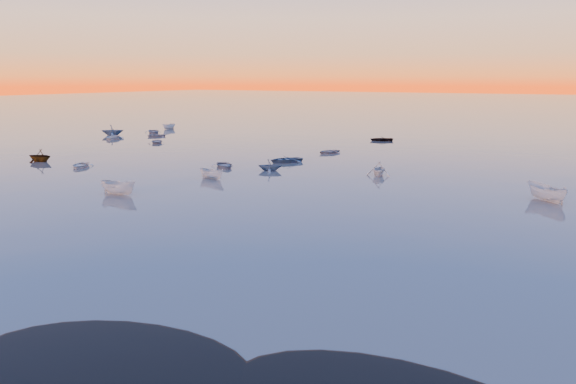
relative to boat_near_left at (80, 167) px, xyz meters
The scene contains 4 objects.
ground 73.18m from the boat_near_left, 64.61° to the left, with size 600.00×600.00×0.00m, color #635B53.
moored_fleet 36.74m from the boat_near_left, 31.34° to the left, with size 124.00×58.00×1.20m, color silver, non-canonical shape.
boat_near_left is the anchor object (origin of this frame).
boat_near_center 19.46m from the boat_near_left, 30.54° to the right, with size 4.11×1.74×1.42m, color silver.
Camera 1 is at (25.79, -14.80, 11.21)m, focal length 35.00 mm.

